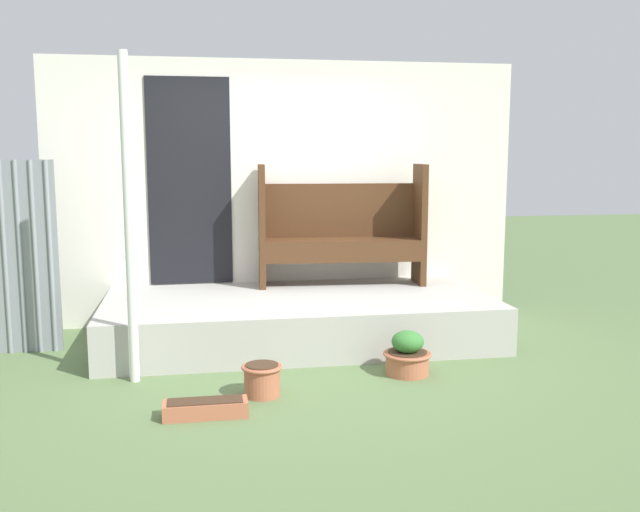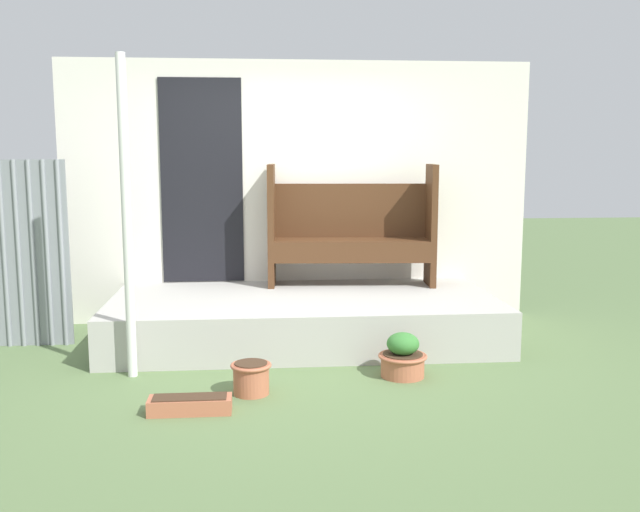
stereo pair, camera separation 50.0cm
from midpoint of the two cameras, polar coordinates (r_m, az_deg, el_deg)
The scene contains 8 objects.
ground_plane at distance 5.76m, azimuth -4.21°, elevation -8.98°, with size 24.00×24.00×0.00m, color #5B7547.
porch_slab at distance 6.50m, azimuth -3.89°, elevation -5.07°, with size 3.47×1.63×0.41m.
house_wall at distance 7.17m, azimuth -5.02°, elevation 5.09°, with size 4.67×0.08×2.60m.
support_post at distance 5.44m, azimuth -17.61°, elevation 2.67°, with size 0.07×0.07×2.43m.
bench at distance 6.98m, azimuth -0.34°, elevation 2.40°, with size 1.64×0.51×1.18m.
flower_pot_left at distance 5.14m, azimuth -7.48°, elevation -9.73°, with size 0.29×0.29×0.23m.
flower_pot_middle at distance 5.58m, azimuth 4.45°, elevation -7.96°, with size 0.38×0.38×0.34m.
planter_box_rect at distance 4.85m, azimuth -12.14°, elevation -11.88°, with size 0.55×0.18×0.11m.
Camera 1 is at (-0.78, -5.44, 1.73)m, focal length 40.00 mm.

